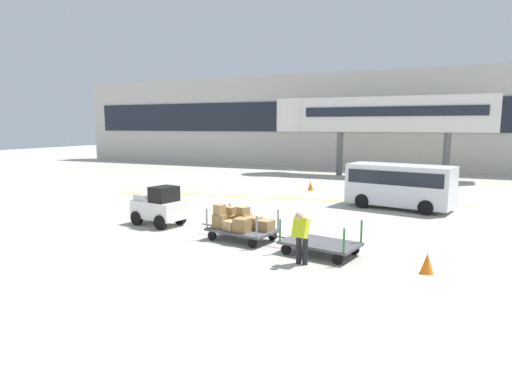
% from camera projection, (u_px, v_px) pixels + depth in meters
% --- Properties ---
extents(ground_plane, '(120.00, 120.00, 0.00)m').
position_uv_depth(ground_plane, '(256.00, 231.00, 16.62)').
color(ground_plane, '#B2ADA0').
extents(apron_lead_line, '(19.23, 3.53, 0.01)m').
position_uv_depth(apron_lead_line, '(282.00, 198.00, 24.10)').
color(apron_lead_line, yellow).
rests_on(apron_lead_line, ground_plane).
extents(terminal_building, '(62.76, 2.51, 8.67)m').
position_uv_depth(terminal_building, '(373.00, 121.00, 39.46)').
color(terminal_building, '#BCB7AD').
rests_on(terminal_building, ground_plane).
extents(jet_bridge, '(16.30, 3.00, 6.06)m').
position_uv_depth(jet_bridge, '(370.00, 115.00, 33.72)').
color(jet_bridge, silver).
rests_on(jet_bridge, ground_plane).
extents(baggage_tug, '(2.27, 1.57, 1.58)m').
position_uv_depth(baggage_tug, '(159.00, 206.00, 17.58)').
color(baggage_tug, white).
rests_on(baggage_tug, ground_plane).
extents(baggage_cart_lead, '(3.08, 1.82, 1.23)m').
position_uv_depth(baggage_cart_lead, '(241.00, 224.00, 15.32)').
color(baggage_cart_lead, '#4C4C4F').
rests_on(baggage_cart_lead, ground_plane).
extents(baggage_cart_middle, '(3.08, 1.82, 1.10)m').
position_uv_depth(baggage_cart_middle, '(320.00, 244.00, 13.57)').
color(baggage_cart_middle, '#4C4C4F').
rests_on(baggage_cart_middle, ground_plane).
extents(baggage_handler, '(0.45, 0.47, 1.56)m').
position_uv_depth(baggage_handler, '(301.00, 235.00, 12.50)').
color(baggage_handler, black).
rests_on(baggage_handler, ground_plane).
extents(shuttle_van, '(5.09, 2.85, 2.10)m').
position_uv_depth(shuttle_van, '(400.00, 183.00, 21.01)').
color(shuttle_van, silver).
rests_on(shuttle_van, ground_plane).
extents(safety_cone_near, '(0.36, 0.36, 0.55)m').
position_uv_depth(safety_cone_near, '(311.00, 186.00, 27.02)').
color(safety_cone_near, orange).
rests_on(safety_cone_near, ground_plane).
extents(safety_cone_far, '(0.36, 0.36, 0.55)m').
position_uv_depth(safety_cone_far, '(427.00, 263.00, 11.86)').
color(safety_cone_far, orange).
rests_on(safety_cone_far, ground_plane).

